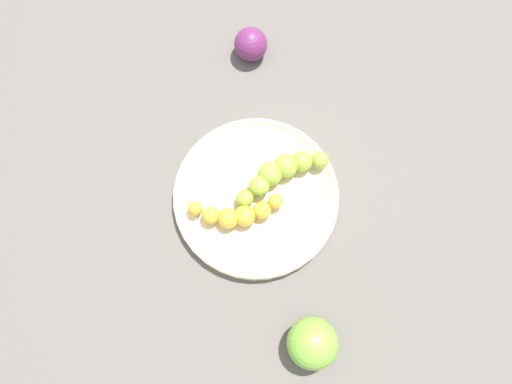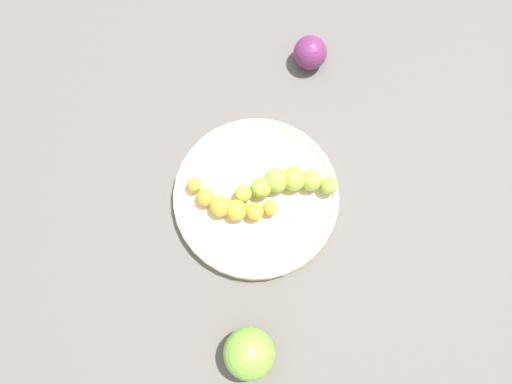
# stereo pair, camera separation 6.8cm
# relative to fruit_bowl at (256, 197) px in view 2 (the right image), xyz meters

# --- Properties ---
(ground_plane) EXTENTS (2.40, 2.40, 0.00)m
(ground_plane) POSITION_rel_fruit_bowl_xyz_m (0.00, 0.00, -0.01)
(ground_plane) COLOR #56514C
(fruit_bowl) EXTENTS (0.24, 0.24, 0.02)m
(fruit_bowl) POSITION_rel_fruit_bowl_xyz_m (0.00, 0.00, 0.00)
(fruit_bowl) COLOR beige
(fruit_bowl) RESTS_ON ground_plane
(banana_spotted) EXTENTS (0.08, 0.12, 0.03)m
(banana_spotted) POSITION_rel_fruit_bowl_xyz_m (-0.04, 0.01, 0.02)
(banana_spotted) COLOR gold
(banana_spotted) RESTS_ON fruit_bowl
(banana_green) EXTENTS (0.12, 0.10, 0.04)m
(banana_green) POSITION_rel_fruit_bowl_xyz_m (0.04, -0.02, 0.02)
(banana_green) COLOR #8CAD38
(banana_green) RESTS_ON fruit_bowl
(plum_purple) EXTENTS (0.05, 0.05, 0.05)m
(plum_purple) POSITION_rel_fruit_bowl_xyz_m (0.21, 0.11, 0.01)
(plum_purple) COLOR #662659
(plum_purple) RESTS_ON ground_plane
(apple_green) EXTENTS (0.07, 0.07, 0.07)m
(apple_green) POSITION_rel_fruit_bowl_xyz_m (-0.15, -0.15, 0.02)
(apple_green) COLOR #72B238
(apple_green) RESTS_ON ground_plane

